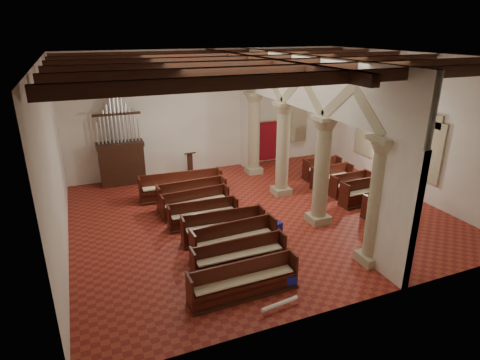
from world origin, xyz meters
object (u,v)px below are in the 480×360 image
(processional_banner, at_px, (318,152))
(nave_pew_0, at_px, (244,285))
(pipe_organ, at_px, (121,155))
(lectern, at_px, (190,165))
(aisle_pew_0, at_px, (385,208))

(processional_banner, distance_m, nave_pew_0, 11.77)
(pipe_organ, relative_size, lectern, 3.57)
(lectern, bearing_deg, aisle_pew_0, -52.72)
(pipe_organ, xyz_separation_m, processional_banner, (9.86, -1.34, -0.60))
(pipe_organ, xyz_separation_m, nave_pew_0, (1.96, -10.05, -1.05))
(processional_banner, bearing_deg, aisle_pew_0, -115.10)
(pipe_organ, height_order, lectern, pipe_organ)
(nave_pew_0, height_order, aisle_pew_0, nave_pew_0)
(nave_pew_0, bearing_deg, pipe_organ, 100.20)
(processional_banner, distance_m, aisle_pew_0, 6.29)
(lectern, relative_size, nave_pew_0, 0.40)
(pipe_organ, relative_size, processional_banner, 2.04)
(aisle_pew_0, bearing_deg, pipe_organ, 139.87)
(pipe_organ, bearing_deg, nave_pew_0, -78.95)
(pipe_organ, bearing_deg, processional_banner, -7.73)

